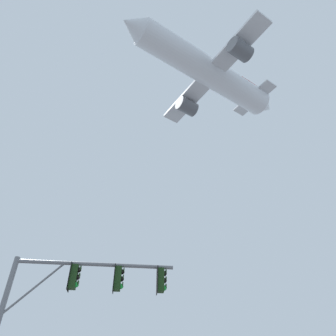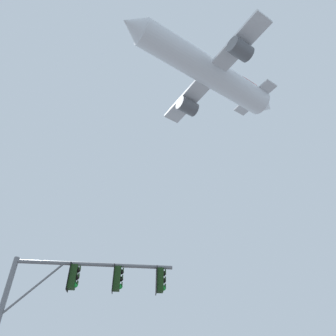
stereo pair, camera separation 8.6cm
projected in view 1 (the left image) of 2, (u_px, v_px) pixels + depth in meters
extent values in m
cylinder|color=slate|center=(97.00, 264.00, 12.29)|extent=(6.03, 1.32, 0.15)
cylinder|color=slate|center=(34.00, 288.00, 11.49)|extent=(1.87, 0.44, 2.00)
cube|color=#193814|center=(161.00, 280.00, 12.22)|extent=(0.32, 0.36, 0.90)
cylinder|color=#193814|center=(161.00, 267.00, 12.53)|extent=(0.05, 0.05, 0.12)
cube|color=black|center=(157.00, 280.00, 12.21)|extent=(0.11, 0.46, 1.04)
sphere|color=black|center=(164.00, 274.00, 12.40)|extent=(0.20, 0.20, 0.20)
cylinder|color=#193814|center=(166.00, 272.00, 12.44)|extent=(0.08, 0.21, 0.21)
sphere|color=black|center=(164.00, 281.00, 12.23)|extent=(0.20, 0.20, 0.20)
cylinder|color=#193814|center=(166.00, 279.00, 12.27)|extent=(0.08, 0.21, 0.21)
sphere|color=green|center=(164.00, 288.00, 12.06)|extent=(0.20, 0.20, 0.20)
cylinder|color=#193814|center=(166.00, 286.00, 12.10)|extent=(0.08, 0.21, 0.21)
cube|color=#193814|center=(118.00, 279.00, 12.06)|extent=(0.32, 0.36, 0.90)
cylinder|color=#193814|center=(119.00, 266.00, 12.37)|extent=(0.05, 0.05, 0.12)
cube|color=black|center=(114.00, 278.00, 12.04)|extent=(0.11, 0.46, 1.04)
sphere|color=black|center=(122.00, 272.00, 12.23)|extent=(0.20, 0.20, 0.20)
cylinder|color=#193814|center=(124.00, 270.00, 12.28)|extent=(0.08, 0.21, 0.21)
sphere|color=black|center=(121.00, 279.00, 12.06)|extent=(0.20, 0.20, 0.20)
cylinder|color=#193814|center=(123.00, 278.00, 12.11)|extent=(0.08, 0.21, 0.21)
sphere|color=green|center=(121.00, 286.00, 11.89)|extent=(0.20, 0.20, 0.20)
cylinder|color=#193814|center=(123.00, 285.00, 11.94)|extent=(0.08, 0.21, 0.21)
cube|color=#193814|center=(74.00, 277.00, 11.89)|extent=(0.32, 0.36, 0.90)
cylinder|color=#193814|center=(76.00, 264.00, 12.20)|extent=(0.05, 0.05, 0.12)
cube|color=black|center=(70.00, 277.00, 11.88)|extent=(0.11, 0.46, 1.04)
sphere|color=black|center=(79.00, 270.00, 12.07)|extent=(0.20, 0.20, 0.20)
cylinder|color=#193814|center=(81.00, 269.00, 12.11)|extent=(0.08, 0.21, 0.21)
sphere|color=black|center=(77.00, 277.00, 11.90)|extent=(0.20, 0.20, 0.20)
cylinder|color=#193814|center=(79.00, 276.00, 11.94)|extent=(0.08, 0.21, 0.21)
sphere|color=green|center=(76.00, 285.00, 11.73)|extent=(0.20, 0.20, 0.20)
cylinder|color=#193814|center=(78.00, 283.00, 11.77)|extent=(0.08, 0.21, 0.21)
cylinder|color=white|center=(207.00, 71.00, 48.13)|extent=(21.19, 17.72, 4.19)
cone|color=white|center=(133.00, 26.00, 42.36)|extent=(4.71, 4.91, 3.98)
cone|color=white|center=(265.00, 106.00, 53.85)|extent=(4.25, 4.42, 3.56)
cube|color=silver|center=(210.00, 75.00, 48.04)|extent=(15.89, 19.36, 0.47)
cylinder|color=#595B60|center=(240.00, 50.00, 43.16)|extent=(3.92, 3.78, 2.36)
cylinder|color=#595B60|center=(187.00, 106.00, 51.40)|extent=(3.92, 3.78, 2.36)
cube|color=#B21E1E|center=(251.00, 91.00, 54.06)|extent=(3.09, 2.49, 4.97)
cube|color=silver|center=(254.00, 99.00, 52.99)|extent=(6.67, 7.65, 0.26)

